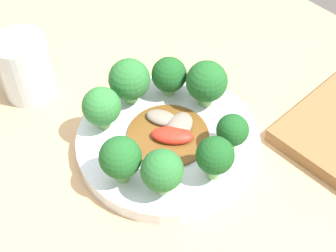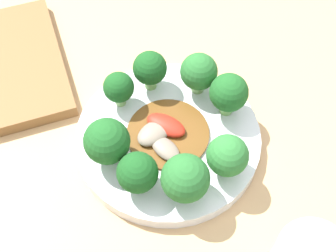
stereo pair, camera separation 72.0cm
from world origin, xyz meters
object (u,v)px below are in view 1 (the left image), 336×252
Objects in this scene: broccoli_southeast at (169,75)px; broccoli_south at (207,82)px; plate at (168,141)px; broccoli_northwest at (162,171)px; drinking_glass at (25,67)px; broccoli_northeast at (102,107)px; broccoli_north at (120,158)px; broccoli_west at (215,156)px; broccoli_east at (129,80)px; stirfry_center at (171,131)px; broccoli_southwest at (232,131)px.

broccoli_south reaches higher than broccoli_southeast.
broccoli_northwest is (-0.06, 0.06, 0.05)m from plate.
broccoli_south is 1.08× the size of broccoli_northwest.
broccoli_south is 0.26m from drinking_glass.
plate is 3.91× the size of broccoli_northeast.
broccoli_southeast is 0.91× the size of broccoli_north.
drinking_glass is (0.30, 0.09, -0.01)m from broccoli_west.
broccoli_east reaches higher than stirfry_center.
broccoli_east is at bearing -74.58° from broccoli_northeast.
broccoli_south reaches higher than broccoli_northeast.
broccoli_northwest is (0.02, 0.06, -0.00)m from broccoli_west.
broccoli_northeast is at bearing 37.06° from plate.
stirfry_center is at bearing -156.80° from drinking_glass.
stirfry_center is at bearing -80.52° from broccoli_north.
plate is 0.24m from drinking_glass.
plate is 3.83× the size of broccoli_northwest.
drinking_glass is at bearing 23.20° from stirfry_center.
broccoli_south reaches higher than broccoli_southwest.
broccoli_northwest is (-0.07, 0.14, -0.00)m from broccoli_south.
drinking_glass reaches higher than broccoli_west.
drinking_glass reaches higher than stirfry_center.
broccoli_west is 0.17m from broccoli_east.
broccoli_southeast is at bearing -20.21° from broccoli_west.
stirfry_center is (0.08, -0.00, -0.03)m from broccoli_west.
broccoli_northwest reaches higher than broccoli_southwest.
broccoli_east is 0.16m from broccoli_southwest.
broccoli_northeast is at bearing 19.37° from broccoli_west.
broccoli_southwest reaches higher than stirfry_center.
broccoli_south is 0.64× the size of stirfry_center.
broccoli_west is at bearing 109.71° from broccoli_southwest.
stirfry_center is 1.15× the size of drinking_glass.
drinking_glass is at bearing 5.55° from broccoli_northwest.
broccoli_west is 0.57× the size of stirfry_center.
drinking_glass is (0.22, 0.09, 0.02)m from stirfry_center.
drinking_glass reaches higher than broccoli_south.
broccoli_northeast is 1.13× the size of broccoli_southwest.
broccoli_northeast is at bearing -20.90° from broccoli_north.
broccoli_southwest is at bearing 177.06° from broccoli_southeast.
broccoli_north is at bearing 99.94° from plate.
broccoli_southwest is (-0.15, -0.04, -0.00)m from broccoli_east.
broccoli_northwest is at bearing 156.31° from broccoli_east.
broccoli_west is 0.31m from drinking_glass.
plate is 0.10m from broccoli_west.
plate is 0.09m from broccoli_southwest.
broccoli_northwest is at bearing 86.39° from broccoli_southwest.
drinking_glass reaches higher than broccoli_east.
broccoli_northwest is at bearing 68.85° from broccoli_west.
broccoli_southeast is 0.95× the size of broccoli_northeast.
broccoli_north is 0.70× the size of drinking_glass.
broccoli_north is at bearing -179.74° from drinking_glass.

